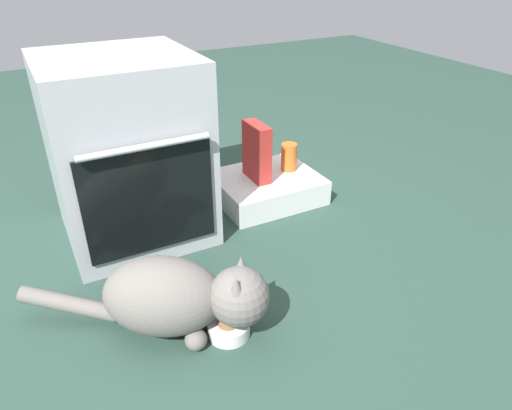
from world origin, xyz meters
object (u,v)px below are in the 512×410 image
at_px(pantry_cabinet, 267,187).
at_px(food_bowl, 229,327).
at_px(sauce_jar, 289,157).
at_px(oven, 127,151).
at_px(cat, 178,296).
at_px(cereal_box, 257,152).

distance_m(pantry_cabinet, food_bowl, 0.96).
bearing_deg(pantry_cabinet, sauce_jar, 6.54).
height_order(food_bowl, sauce_jar, sauce_jar).
bearing_deg(oven, cat, -93.67).
height_order(oven, pantry_cabinet, oven).
relative_size(oven, pantry_cabinet, 1.56).
distance_m(oven, cat, 0.74).
xyz_separation_m(pantry_cabinet, cat, (-0.71, -0.68, 0.09)).
distance_m(pantry_cabinet, sauce_jar, 0.19).
xyz_separation_m(food_bowl, cat, (-0.14, 0.09, 0.12)).
bearing_deg(cereal_box, oven, 179.13).
bearing_deg(oven, pantry_cabinet, -1.29).
relative_size(cereal_box, sauce_jar, 2.00).
distance_m(cat, cereal_box, 0.95).
relative_size(pantry_cabinet, cat, 0.67).
distance_m(cereal_box, sauce_jar, 0.20).
bearing_deg(sauce_jar, oven, -179.93).
bearing_deg(pantry_cabinet, oven, 178.71).
relative_size(cat, cereal_box, 2.65).
height_order(cereal_box, sauce_jar, cereal_box).
xyz_separation_m(cat, cereal_box, (0.65, 0.68, 0.12)).
distance_m(pantry_cabinet, cereal_box, 0.21).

